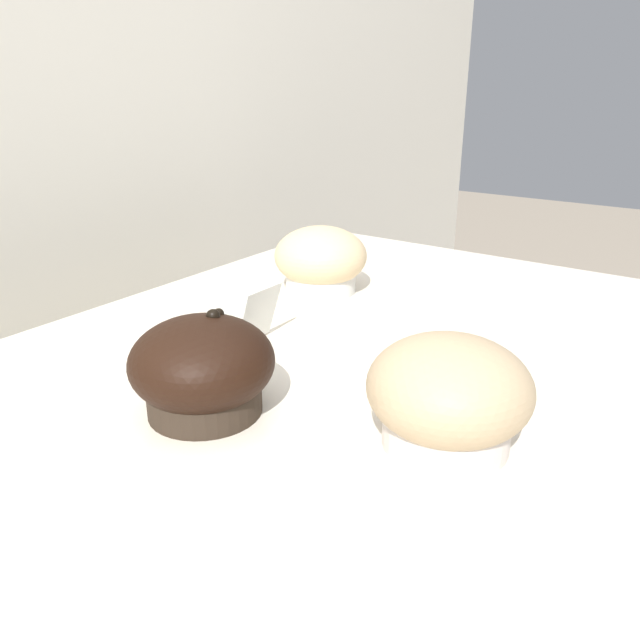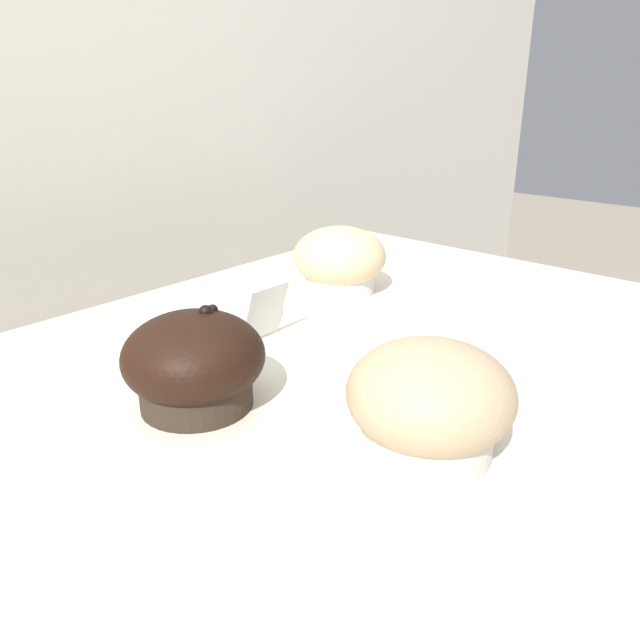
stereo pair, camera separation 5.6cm
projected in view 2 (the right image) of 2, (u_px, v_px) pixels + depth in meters
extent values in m
cylinder|color=silver|center=(428.00, 423.00, 0.43)|extent=(0.09, 0.09, 0.05)
ellipsoid|color=tan|center=(430.00, 394.00, 0.43)|extent=(0.12, 0.12, 0.07)
cylinder|color=#32261C|center=(196.00, 381.00, 0.50)|extent=(0.09, 0.09, 0.04)
ellipsoid|color=black|center=(194.00, 356.00, 0.49)|extent=(0.11, 0.11, 0.07)
sphere|color=black|center=(205.00, 312.00, 0.49)|extent=(0.01, 0.01, 0.01)
sphere|color=black|center=(212.00, 310.00, 0.50)|extent=(0.01, 0.01, 0.01)
cylinder|color=silver|center=(339.00, 274.00, 0.76)|extent=(0.09, 0.09, 0.04)
ellipsoid|color=#DDBC8A|center=(340.00, 256.00, 0.76)|extent=(0.11, 0.11, 0.07)
cube|color=white|center=(251.00, 307.00, 0.63)|extent=(0.05, 0.02, 0.06)
cube|color=silver|center=(265.00, 312.00, 0.61)|extent=(0.05, 0.02, 0.06)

